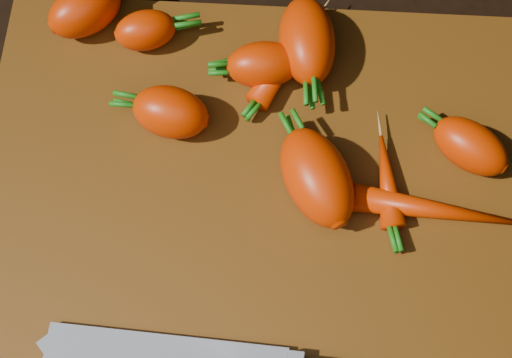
{
  "coord_description": "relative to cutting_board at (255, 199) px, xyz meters",
  "views": [
    {
      "loc": [
        0.01,
        -0.21,
        0.6
      ],
      "look_at": [
        0.0,
        0.01,
        0.03
      ],
      "focal_mm": 50.0,
      "sensor_mm": 36.0,
      "label": 1
    }
  ],
  "objects": [
    {
      "name": "carrot_7",
      "position": [
        0.02,
        0.14,
        0.02
      ],
      "size": [
        0.08,
        0.11,
        0.02
      ],
      "primitive_type": "ellipsoid",
      "rotation": [
        0.0,
        0.0,
        1.06
      ],
      "color": "red",
      "rests_on": "cutting_board"
    },
    {
      "name": "carrot_1",
      "position": [
        -0.08,
        0.07,
        0.03
      ],
      "size": [
        0.08,
        0.06,
        0.05
      ],
      "primitive_type": "ellipsoid",
      "rotation": [
        0.0,
        0.0,
        2.94
      ],
      "color": "red",
      "rests_on": "cutting_board"
    },
    {
      "name": "ground",
      "position": [
        0.0,
        0.0,
        -0.01
      ],
      "size": [
        2.0,
        2.0,
        0.01
      ],
      "primitive_type": "cube",
      "color": "black"
    },
    {
      "name": "carrot_8",
      "position": [
        0.16,
        -0.01,
        0.02
      ],
      "size": [
        0.14,
        0.04,
        0.03
      ],
      "primitive_type": "ellipsoid",
      "rotation": [
        0.0,
        0.0,
        -0.11
      ],
      "color": "red",
      "rests_on": "cutting_board"
    },
    {
      "name": "carrot_2",
      "position": [
        0.04,
        0.15,
        0.03
      ],
      "size": [
        0.06,
        0.1,
        0.05
      ],
      "primitive_type": "ellipsoid",
      "rotation": [
        0.0,
        0.0,
        -1.44
      ],
      "color": "red",
      "rests_on": "cutting_board"
    },
    {
      "name": "carrot_3",
      "position": [
        0.05,
        0.01,
        0.03
      ],
      "size": [
        0.09,
        0.11,
        0.06
      ],
      "primitive_type": "ellipsoid",
      "rotation": [
        0.0,
        0.0,
        2.02
      ],
      "color": "red",
      "rests_on": "cutting_board"
    },
    {
      "name": "carrot_5",
      "position": [
        -0.11,
        0.15,
        0.02
      ],
      "size": [
        0.07,
        0.05,
        0.04
      ],
      "primitive_type": "ellipsoid",
      "rotation": [
        0.0,
        0.0,
        0.29
      ],
      "color": "red",
      "rests_on": "cutting_board"
    },
    {
      "name": "carrot_9",
      "position": [
        0.11,
        0.02,
        0.02
      ],
      "size": [
        0.03,
        0.09,
        0.02
      ],
      "primitive_type": "ellipsoid",
      "rotation": [
        0.0,
        0.0,
        1.69
      ],
      "color": "red",
      "rests_on": "cutting_board"
    },
    {
      "name": "carrot_4",
      "position": [
        0.0,
        0.12,
        0.03
      ],
      "size": [
        0.07,
        0.05,
        0.04
      ],
      "primitive_type": "ellipsoid",
      "rotation": [
        0.0,
        0.0,
        3.27
      ],
      "color": "red",
      "rests_on": "cutting_board"
    },
    {
      "name": "cutting_board",
      "position": [
        0.0,
        0.0,
        0.0
      ],
      "size": [
        0.5,
        0.4,
        0.01
      ],
      "primitive_type": "cube",
      "color": "#5F3710",
      "rests_on": "ground"
    },
    {
      "name": "carrot_6",
      "position": [
        0.19,
        0.05,
        0.03
      ],
      "size": [
        0.08,
        0.07,
        0.04
      ],
      "primitive_type": "ellipsoid",
      "rotation": [
        0.0,
        0.0,
        2.54
      ],
      "color": "red",
      "rests_on": "cutting_board"
    },
    {
      "name": "carrot_0",
      "position": [
        -0.17,
        0.17,
        0.03
      ],
      "size": [
        0.09,
        0.08,
        0.05
      ],
      "primitive_type": "ellipsoid",
      "rotation": [
        0.0,
        0.0,
        0.66
      ],
      "color": "red",
      "rests_on": "cutting_board"
    }
  ]
}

